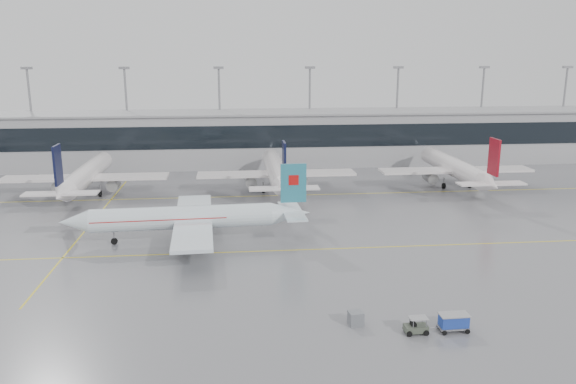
{
  "coord_description": "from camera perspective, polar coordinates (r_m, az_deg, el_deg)",
  "views": [
    {
      "loc": [
        -8.25,
        -69.73,
        24.84
      ],
      "look_at": [
        0.0,
        12.0,
        5.0
      ],
      "focal_mm": 35.0,
      "sensor_mm": 36.0,
      "label": 1
    }
  ],
  "objects": [
    {
      "name": "light_masts",
      "position": [
        138.46,
        -2.35,
        8.8
      ],
      "size": [
        156.4,
        1.0,
        22.6
      ],
      "color": "gray",
      "rests_on": "ground"
    },
    {
      "name": "ground",
      "position": [
        74.48,
        0.93,
        -5.91
      ],
      "size": [
        320.0,
        320.0,
        0.0
      ],
      "primitive_type": "plane",
      "color": "slate",
      "rests_on": "ground"
    },
    {
      "name": "taxi_line_north",
      "position": [
        103.11,
        -1.0,
        -0.36
      ],
      "size": [
        120.0,
        0.25,
        0.01
      ],
      "primitive_type": "cube",
      "color": "yellow",
      "rests_on": "ground"
    },
    {
      "name": "gse_unit",
      "position": [
        54.96,
        6.89,
        -12.62
      ],
      "size": [
        1.47,
        1.38,
        1.33
      ],
      "primitive_type": "cube",
      "rotation": [
        0.0,
        0.0,
        0.12
      ],
      "color": "slate",
      "rests_on": "ground"
    },
    {
      "name": "terminal_roof",
      "position": [
        132.59,
        -2.19,
        8.1
      ],
      "size": [
        182.0,
        16.0,
        0.4
      ],
      "primitive_type": "cube",
      "color": "gray",
      "rests_on": "ground"
    },
    {
      "name": "baggage_tug",
      "position": [
        54.44,
        12.86,
        -13.29
      ],
      "size": [
        3.22,
        1.37,
        1.56
      ],
      "rotation": [
        0.0,
        0.0,
        0.02
      ],
      "color": "#41493C",
      "rests_on": "ground"
    },
    {
      "name": "taxi_line_main",
      "position": [
        74.48,
        0.93,
        -5.9
      ],
      "size": [
        120.0,
        0.25,
        0.01
      ],
      "primitive_type": "cube",
      "color": "yellow",
      "rests_on": "ground"
    },
    {
      "name": "air_canada_jet",
      "position": [
        78.22,
        -9.73,
        -2.62
      ],
      "size": [
        34.16,
        26.69,
        10.47
      ],
      "rotation": [
        0.0,
        0.0,
        3.19
      ],
      "color": "silver",
      "rests_on": "ground"
    },
    {
      "name": "parked_jet_d",
      "position": [
        114.07,
        16.64,
        2.33
      ],
      "size": [
        29.64,
        36.96,
        11.72
      ],
      "rotation": [
        0.0,
        0.0,
        1.57
      ],
      "color": "white",
      "rests_on": "ground"
    },
    {
      "name": "terminal_glass",
      "position": [
        125.66,
        -1.95,
        5.64
      ],
      "size": [
        180.0,
        0.2,
        5.0
      ],
      "primitive_type": "cube",
      "color": "black",
      "rests_on": "ground"
    },
    {
      "name": "parked_jet_b",
      "position": [
        108.89,
        -19.87,
        1.57
      ],
      "size": [
        29.64,
        36.96,
        11.72
      ],
      "rotation": [
        0.0,
        0.0,
        1.57
      ],
      "color": "white",
      "rests_on": "ground"
    },
    {
      "name": "taxi_line_cross",
      "position": [
        90.94,
        -19.39,
        -3.06
      ],
      "size": [
        0.25,
        60.0,
        0.01
      ],
      "primitive_type": "cube",
      "color": "yellow",
      "rests_on": "ground"
    },
    {
      "name": "parked_jet_c",
      "position": [
        105.88,
        -1.18,
        2.06
      ],
      "size": [
        29.64,
        36.96,
        11.72
      ],
      "rotation": [
        0.0,
        0.0,
        1.57
      ],
      "color": "white",
      "rests_on": "ground"
    },
    {
      "name": "terminal",
      "position": [
        133.33,
        -2.17,
        5.44
      ],
      "size": [
        180.0,
        15.0,
        12.0
      ],
      "primitive_type": "cube",
      "color": "#97979B",
      "rests_on": "ground"
    },
    {
      "name": "baggage_cart",
      "position": [
        55.49,
        16.48,
        -12.47
      ],
      "size": [
        2.77,
        1.58,
        1.7
      ],
      "rotation": [
        0.0,
        0.0,
        0.02
      ],
      "color": "gray",
      "rests_on": "ground"
    }
  ]
}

